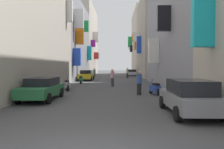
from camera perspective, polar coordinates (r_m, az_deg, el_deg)
ground_plane at (r=34.63m, az=0.15°, el=-1.23°), size 140.00×140.00×0.00m
building_left_mid_a at (r=37.45m, az=-12.24°, el=8.48°), size 7.27×18.14×12.40m
building_left_mid_b at (r=55.95m, az=-7.76°, el=8.63°), size 7.29×19.26×16.71m
building_right_mid_c at (r=42.18m, az=11.38°, el=9.25°), size 7.19×14.44×14.55m
building_right_far at (r=57.28m, az=8.67°, el=8.07°), size 7.13×16.14×15.89m
parked_car_grey at (r=10.02m, az=19.39°, el=-5.38°), size 1.90×4.10×1.50m
parked_car_yellow at (r=32.44m, az=-6.68°, el=-0.10°), size 1.97×4.33×1.48m
parked_car_silver at (r=46.91m, az=5.14°, el=0.55°), size 1.99×4.50×1.36m
parked_car_green at (r=14.18m, az=-17.66°, el=-3.37°), size 1.88×4.28×1.37m
scooter_silver at (r=19.21m, az=-11.54°, el=-2.67°), size 0.80×1.93×1.13m
scooter_blue at (r=16.21m, az=11.09°, el=-3.56°), size 0.73×1.71×1.13m
scooter_green at (r=26.51m, az=-8.04°, el=-1.31°), size 0.52×1.92×1.13m
pedestrian_crossing at (r=38.50m, az=-4.60°, el=0.37°), size 0.43×0.43×1.70m
pedestrian_near_left at (r=15.89m, az=7.05°, el=-2.24°), size 0.43×0.43×1.71m
pedestrian_near_right at (r=38.17m, az=3.98°, el=0.41°), size 0.41×0.41×1.77m
pedestrian_mid_street at (r=22.42m, az=0.10°, el=-0.85°), size 0.53×0.53×1.76m
traffic_light_near_corner at (r=29.31m, az=-9.06°, el=3.44°), size 0.26×0.34×3.97m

